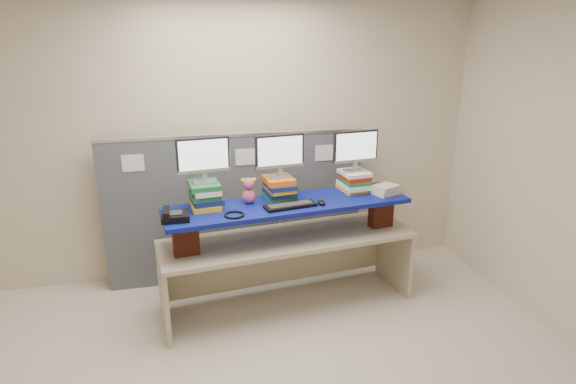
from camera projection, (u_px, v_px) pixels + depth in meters
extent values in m
cube|color=beige|center=(267.00, 210.00, 2.98)|extent=(5.00, 4.00, 2.80)
cube|color=#484C55|center=(148.00, 217.00, 4.66)|extent=(0.85, 0.05, 1.50)
cube|color=#484C55|center=(237.00, 210.00, 4.84)|extent=(0.85, 0.05, 1.50)
cube|color=#484C55|center=(320.00, 204.00, 5.02)|extent=(0.85, 0.05, 1.50)
cube|color=silver|center=(234.00, 135.00, 4.60)|extent=(2.60, 0.06, 0.03)
cube|color=white|center=(133.00, 163.00, 4.44)|extent=(0.20, 0.00, 0.16)
cube|color=white|center=(220.00, 158.00, 4.61)|extent=(0.20, 0.00, 0.16)
cube|color=white|center=(246.00, 157.00, 4.66)|extent=(0.20, 0.00, 0.16)
cube|color=white|center=(325.00, 153.00, 4.82)|extent=(0.20, 0.00, 0.16)
cube|color=#BFB091|center=(288.00, 239.00, 4.34)|extent=(2.36, 0.95, 0.04)
cube|color=#BFB091|center=(163.00, 294.00, 4.09)|extent=(0.12, 0.62, 0.66)
cube|color=#BFB091|center=(394.00, 255.00, 4.81)|extent=(0.12, 0.62, 0.66)
cube|color=maroon|center=(186.00, 238.00, 3.95)|extent=(0.22, 0.14, 0.29)
cube|color=maroon|center=(381.00, 212.00, 4.53)|extent=(0.22, 0.14, 0.29)
cube|color=navy|center=(288.00, 205.00, 4.24)|extent=(2.22, 0.81, 0.04)
cube|color=yellow|center=(205.00, 205.00, 4.10)|extent=(0.26, 0.31, 0.05)
cube|color=navy|center=(207.00, 200.00, 4.10)|extent=(0.29, 0.31, 0.05)
cube|color=#1F7437|center=(205.00, 195.00, 4.07)|extent=(0.27, 0.29, 0.04)
cube|color=white|center=(206.00, 190.00, 4.06)|extent=(0.25, 0.30, 0.05)
cube|color=#1F7437|center=(204.00, 185.00, 4.05)|extent=(0.28, 0.32, 0.04)
cube|color=#1F7437|center=(279.00, 197.00, 4.32)|extent=(0.28, 0.30, 0.04)
cube|color=navy|center=(280.00, 192.00, 4.31)|extent=(0.27, 0.31, 0.04)
cube|color=yellow|center=(280.00, 189.00, 4.29)|extent=(0.25, 0.30, 0.03)
cube|color=navy|center=(280.00, 185.00, 4.27)|extent=(0.27, 0.31, 0.04)
cube|color=orange|center=(279.00, 180.00, 4.27)|extent=(0.27, 0.29, 0.05)
cube|color=yellow|center=(354.00, 188.00, 4.57)|extent=(0.29, 0.32, 0.03)
cube|color=white|center=(354.00, 185.00, 4.54)|extent=(0.27, 0.32, 0.04)
cube|color=#1F7437|center=(354.00, 181.00, 4.53)|extent=(0.25, 0.31, 0.04)
cube|color=#A12212|center=(354.00, 177.00, 4.51)|extent=(0.26, 0.30, 0.04)
cube|color=white|center=(354.00, 173.00, 4.51)|extent=(0.27, 0.30, 0.03)
cube|color=#A3A2A7|center=(205.00, 182.00, 4.04)|extent=(0.21, 0.15, 0.01)
cube|color=#A3A2A7|center=(204.00, 176.00, 4.03)|extent=(0.05, 0.04, 0.08)
cube|color=black|center=(203.00, 155.00, 3.97)|extent=(0.44, 0.09, 0.29)
cube|color=silver|center=(203.00, 155.00, 3.95)|extent=(0.40, 0.05, 0.26)
cube|color=#A3A2A7|center=(280.00, 177.00, 4.26)|extent=(0.21, 0.15, 0.01)
cube|color=#A3A2A7|center=(280.00, 172.00, 4.24)|extent=(0.05, 0.04, 0.08)
cube|color=black|center=(280.00, 151.00, 4.19)|extent=(0.44, 0.09, 0.29)
cube|color=silver|center=(280.00, 152.00, 4.17)|extent=(0.40, 0.05, 0.26)
cube|color=#A3A2A7|center=(354.00, 170.00, 4.50)|extent=(0.21, 0.15, 0.01)
cube|color=#A3A2A7|center=(355.00, 166.00, 4.48)|extent=(0.05, 0.04, 0.08)
cube|color=black|center=(356.00, 146.00, 4.43)|extent=(0.44, 0.09, 0.29)
cube|color=silver|center=(356.00, 147.00, 4.41)|extent=(0.40, 0.05, 0.26)
cube|color=black|center=(290.00, 206.00, 4.12)|extent=(0.47, 0.23, 0.02)
cube|color=#2A2A2D|center=(290.00, 204.00, 4.12)|extent=(0.40, 0.17, 0.00)
ellipsoid|color=black|center=(321.00, 202.00, 4.19)|extent=(0.07, 0.12, 0.04)
cube|color=black|center=(175.00, 216.00, 3.84)|extent=(0.22, 0.20, 0.05)
cube|color=#2A2A2D|center=(175.00, 213.00, 3.83)|extent=(0.11, 0.11, 0.01)
cube|color=black|center=(166.00, 212.00, 3.81)|extent=(0.05, 0.20, 0.04)
torus|color=black|center=(234.00, 215.00, 3.93)|extent=(0.21, 0.21, 0.02)
ellipsoid|color=#E75887|center=(249.00, 196.00, 4.20)|extent=(0.11, 0.10, 0.13)
sphere|color=#E75887|center=(249.00, 184.00, 4.16)|extent=(0.10, 0.10, 0.10)
sphere|color=gold|center=(243.00, 181.00, 4.14)|extent=(0.05, 0.05, 0.05)
sphere|color=gold|center=(254.00, 180.00, 4.16)|extent=(0.05, 0.05, 0.05)
cube|color=beige|center=(385.00, 192.00, 4.46)|extent=(0.29, 0.26, 0.03)
cube|color=beige|center=(386.00, 189.00, 4.45)|extent=(0.27, 0.25, 0.03)
cube|color=beige|center=(386.00, 187.00, 4.44)|extent=(0.26, 0.24, 0.03)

